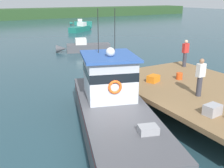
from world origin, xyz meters
TOP-DOWN VIEW (x-y plane):
  - ground_plane at (0.00, 0.00)m, footprint 200.00×200.00m
  - dock at (4.80, 0.00)m, footprint 6.00×9.00m
  - main_fishing_boat at (0.37, 0.65)m, footprint 4.87×9.89m
  - crate_single_by_cleat at (2.88, -2.19)m, footprint 0.64×0.49m
  - crate_stack_mid_dock at (3.45, 1.91)m, footprint 0.71×0.62m
  - bait_bucket at (4.89, 1.59)m, footprint 0.32×0.32m
  - deckhand_by_the_boat at (3.92, -0.59)m, footprint 0.36×0.22m
  - deckhand_further_back at (6.96, 3.36)m, footprint 0.36×0.22m
  - moored_boat_off_the_point at (16.44, 40.86)m, footprint 4.34×2.45m
  - moored_boat_near_channel at (12.17, 31.30)m, footprint 5.08×4.17m
  - moored_boat_outer_mooring at (5.98, 15.99)m, footprint 5.38×2.75m
  - mooring_buoy_spare_mooring at (4.16, 11.43)m, footprint 0.34×0.34m

SIDE VIEW (x-z plane):
  - ground_plane at x=0.00m, z-range 0.00..0.00m
  - mooring_buoy_spare_mooring at x=4.16m, z-range 0.00..0.34m
  - moored_boat_off_the_point at x=16.44m, z-range -0.17..0.93m
  - moored_boat_outer_mooring at x=5.98m, z-range -0.21..1.14m
  - moored_boat_near_channel at x=12.17m, z-range -0.22..1.18m
  - main_fishing_boat at x=0.37m, z-range -1.39..3.41m
  - dock at x=4.80m, z-range 0.47..1.67m
  - crate_stack_mid_dock at x=3.45m, z-range 1.20..1.54m
  - bait_bucket at x=4.89m, z-range 1.20..1.54m
  - crate_single_by_cleat at x=2.88m, z-range 1.20..1.59m
  - deckhand_by_the_boat at x=3.92m, z-range 1.24..2.87m
  - deckhand_further_back at x=6.96m, z-range 1.24..2.87m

